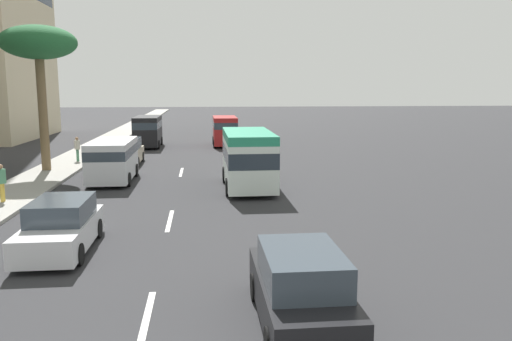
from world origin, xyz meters
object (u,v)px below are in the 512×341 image
(van_second, at_px, (225,129))
(pedestrian_by_tree, at_px, (77,148))
(minibus_lead, at_px, (248,157))
(van_third, at_px, (113,158))
(van_fourth, at_px, (148,130))
(car_sixth, at_px, (127,152))
(car_fifth, at_px, (61,227))
(pedestrian_near_lamp, at_px, (1,181))
(car_seventh, at_px, (300,290))
(palm_tree, at_px, (39,46))

(van_second, height_order, pedestrian_by_tree, van_second)
(pedestrian_by_tree, bearing_deg, minibus_lead, 1.85)
(van_third, bearing_deg, pedestrian_by_tree, -153.88)
(van_fourth, distance_m, car_sixth, 9.98)
(van_third, distance_m, car_fifth, 11.92)
(van_third, height_order, pedestrian_near_lamp, van_third)
(van_second, xyz_separation_m, car_seventh, (-34.15, -0.04, -0.63))
(pedestrian_by_tree, bearing_deg, van_second, 87.15)
(minibus_lead, distance_m, van_fourth, 20.12)
(van_fourth, xyz_separation_m, palm_tree, (-12.80, 4.68, 5.88))
(van_second, xyz_separation_m, car_fifth, (-28.39, 6.31, -0.68))
(minibus_lead, height_order, pedestrian_by_tree, minibus_lead)
(van_fourth, xyz_separation_m, pedestrian_near_lamp, (-21.53, 3.99, -0.44))
(van_fourth, height_order, car_sixth, van_fourth)
(van_second, height_order, van_fourth, van_fourth)
(car_sixth, height_order, palm_tree, palm_tree)
(van_second, bearing_deg, pedestrian_by_tree, 132.56)
(van_fourth, height_order, car_fifth, van_fourth)
(van_fourth, relative_size, palm_tree, 0.63)
(car_fifth, height_order, pedestrian_near_lamp, pedestrian_near_lamp)
(van_fourth, xyz_separation_m, car_seventh, (-34.00, -6.55, -0.67))
(car_fifth, relative_size, car_seventh, 0.99)
(van_third, height_order, car_fifth, van_third)
(pedestrian_near_lamp, bearing_deg, car_fifth, -101.56)
(pedestrian_by_tree, bearing_deg, car_seventh, -22.94)
(minibus_lead, height_order, palm_tree, palm_tree)
(pedestrian_near_lamp, relative_size, pedestrian_by_tree, 1.01)
(van_second, bearing_deg, van_third, 157.83)
(minibus_lead, height_order, van_second, minibus_lead)
(car_seventh, relative_size, pedestrian_by_tree, 2.76)
(car_sixth, height_order, car_seventh, car_seventh)
(minibus_lead, relative_size, car_fifth, 1.38)
(car_sixth, xyz_separation_m, pedestrian_near_lamp, (-11.57, 3.63, 0.24))
(pedestrian_by_tree, bearing_deg, van_fourth, 112.77)
(van_fourth, relative_size, car_fifth, 1.19)
(minibus_lead, xyz_separation_m, palm_tree, (6.12, 11.49, 5.79))
(car_fifth, relative_size, pedestrian_near_lamp, 2.72)
(minibus_lead, distance_m, car_fifth, 11.45)
(minibus_lead, bearing_deg, car_sixth, 38.62)
(van_third, distance_m, car_sixth, 6.40)
(car_sixth, bearing_deg, minibus_lead, 38.62)
(car_seventh, height_order, pedestrian_by_tree, pedestrian_by_tree)
(van_fourth, distance_m, car_seventh, 34.63)
(minibus_lead, relative_size, pedestrian_by_tree, 3.76)
(van_second, xyz_separation_m, van_fourth, (-0.15, 6.51, 0.04))
(car_fifth, xyz_separation_m, palm_tree, (15.43, 4.88, 6.60))
(car_sixth, bearing_deg, palm_tree, -56.60)
(car_fifth, height_order, pedestrian_by_tree, pedestrian_by_tree)
(car_fifth, bearing_deg, van_third, -178.04)
(car_sixth, bearing_deg, pedestrian_near_lamp, -17.42)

